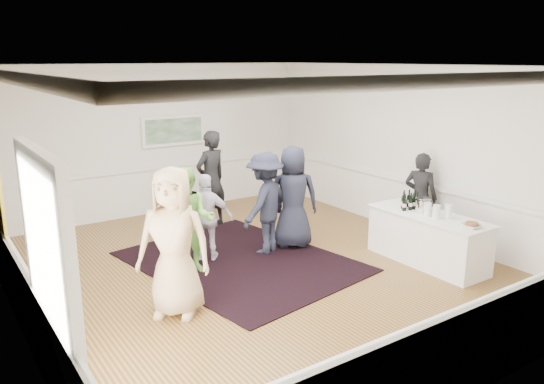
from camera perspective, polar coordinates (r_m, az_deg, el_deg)
floor at (r=8.63m, az=-1.64°, el=-8.31°), size 8.00×8.00×0.00m
ceiling at (r=7.97m, az=-1.80°, el=13.46°), size 7.00×8.00×0.02m
wall_left at (r=6.98m, az=-26.72°, el=-1.48°), size 0.02×8.00×3.20m
wall_right at (r=10.42m, az=14.77°, el=4.34°), size 0.02×8.00×3.20m
wall_back at (r=11.67m, az=-12.40°, el=5.50°), size 7.00×0.02×3.20m
wall_front at (r=5.35m, az=22.13°, el=-5.46°), size 7.00×0.02×3.20m
wainscoting at (r=8.45m, az=-1.66°, el=-5.17°), size 7.00×8.00×1.00m
doorway at (r=5.25m, az=-22.92°, el=-8.06°), size 0.10×1.78×2.56m
landscape_painting at (r=11.75m, az=-10.53°, el=6.53°), size 1.44×0.06×0.66m
area_rug at (r=8.93m, az=-3.38°, el=-7.45°), size 3.40×4.14×0.02m
serving_table at (r=9.12m, az=16.41°, el=-4.83°), size 0.79×2.06×0.83m
bartender at (r=10.02m, az=15.66°, el=-0.60°), size 0.59×0.71×1.67m
guest_tan at (r=6.98m, az=-10.53°, el=-5.34°), size 1.15×1.12×1.99m
guest_green at (r=8.35m, az=-8.99°, el=-3.07°), size 1.04×1.01×1.69m
guest_lilac at (r=8.85m, az=-7.01°, el=-2.76°), size 0.90×0.81×1.47m
guest_dark_a at (r=9.09m, az=-0.74°, el=-1.21°), size 1.32×1.08×1.77m
guest_dark_b at (r=10.58m, az=-6.59°, el=1.38°), size 0.80×0.62×1.94m
guest_navy at (r=9.38m, az=2.27°, el=-0.54°), size 1.06×0.94×1.83m
wine_bottles at (r=9.23m, az=14.62°, el=-0.79°), size 0.40×0.28×0.31m
juice_pitchers at (r=8.82m, az=17.37°, el=-1.92°), size 0.31×0.37×0.24m
ice_bucket at (r=9.07m, az=15.90°, el=-1.39°), size 0.26×0.26×0.24m
nut_bowl at (r=8.51m, az=20.69°, el=-3.35°), size 0.27×0.27×0.08m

